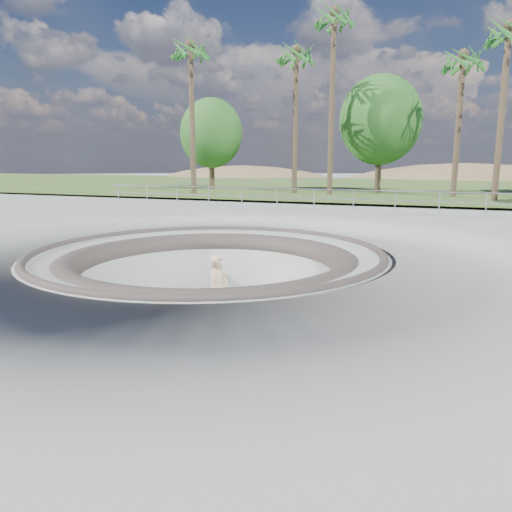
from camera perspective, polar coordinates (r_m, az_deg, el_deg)
name	(u,v)px	position (r m, az deg, el deg)	size (l,w,h in m)	color
ground	(208,252)	(14.61, -5.48, 0.46)	(180.00, 180.00, 0.00)	#A9A9A3
skate_bowl	(209,312)	(15.05, -5.35, -6.41)	(14.00, 14.00, 4.10)	#A9A9A3
grass_strip	(376,186)	(47.32, 13.53, 7.74)	(180.00, 36.00, 0.12)	#3A5823
distant_hills	(427,233)	(70.70, 18.93, 2.53)	(103.20, 45.00, 28.60)	brown
safety_railing	(314,199)	(25.73, 6.67, 6.53)	(25.00, 0.06, 1.03)	#97989F
skateboard	(219,324)	(13.95, -4.28, -7.81)	(0.87, 0.26, 0.09)	olive
skater	(218,290)	(13.66, -4.34, -3.89)	(0.70, 0.46, 1.93)	beige
palm_a	(191,54)	(36.54, -7.49, 21.88)	(2.60, 2.60, 10.87)	brown
palm_b	(296,59)	(36.48, 4.60, 21.52)	(2.60, 2.60, 10.58)	brown
palm_c	(334,24)	(35.96, 8.91, 24.70)	(2.60, 2.60, 12.67)	brown
palm_d	(463,63)	(35.49, 22.58, 19.66)	(2.60, 2.60, 9.65)	brown
palm_e	(509,37)	(33.25, 26.92, 21.44)	(2.60, 2.60, 10.56)	brown
bushy_tree_left	(211,133)	(41.28, -5.15, 13.80)	(5.08, 4.62, 7.32)	brown
bushy_tree_mid	(380,120)	(38.22, 14.02, 14.83)	(5.87, 5.34, 8.47)	brown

